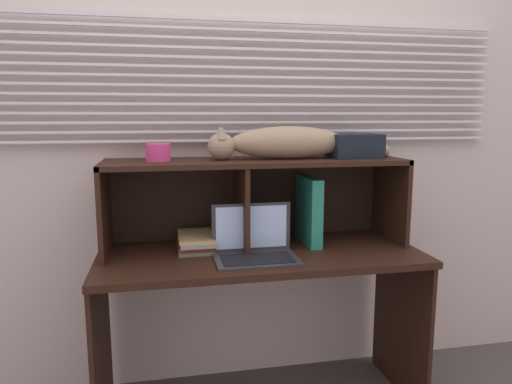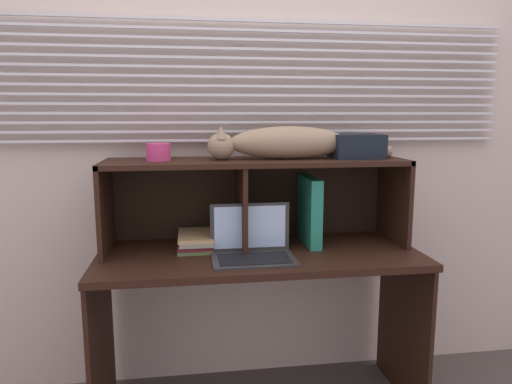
% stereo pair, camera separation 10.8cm
% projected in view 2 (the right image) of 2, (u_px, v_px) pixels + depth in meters
% --- Properties ---
extents(back_panel_with_blinds, '(4.40, 0.08, 2.50)m').
position_uv_depth(back_panel_with_blinds, '(249.00, 129.00, 2.26)').
color(back_panel_with_blinds, beige).
rests_on(back_panel_with_blinds, ground).
extents(desk, '(1.39, 0.58, 0.74)m').
position_uv_depth(desk, '(259.00, 283.00, 2.05)').
color(desk, black).
rests_on(desk, ground).
extents(hutch_shelf_unit, '(1.33, 0.36, 0.39)m').
position_uv_depth(hutch_shelf_unit, '(253.00, 184.00, 2.11)').
color(hutch_shelf_unit, black).
rests_on(hutch_shelf_unit, desk).
extents(cat, '(0.84, 0.15, 0.15)m').
position_uv_depth(cat, '(284.00, 143.00, 2.06)').
color(cat, '#998163').
rests_on(cat, hutch_shelf_unit).
extents(laptop, '(0.34, 0.23, 0.22)m').
position_uv_depth(laptop, '(252.00, 247.00, 1.93)').
color(laptop, '#2E2E2E').
rests_on(laptop, desk).
extents(binder_upright, '(0.05, 0.26, 0.31)m').
position_uv_depth(binder_upright, '(309.00, 211.00, 2.13)').
color(binder_upright, '#228267').
rests_on(binder_upright, desk).
extents(book_stack, '(0.16, 0.26, 0.07)m').
position_uv_depth(book_stack, '(196.00, 241.00, 2.08)').
color(book_stack, '#546F3F').
rests_on(book_stack, desk).
extents(small_basket, '(0.10, 0.10, 0.07)m').
position_uv_depth(small_basket, '(158.00, 152.00, 1.99)').
color(small_basket, '#CA3B75').
rests_on(small_basket, hutch_shelf_unit).
extents(storage_box, '(0.22, 0.18, 0.11)m').
position_uv_depth(storage_box, '(356.00, 146.00, 2.12)').
color(storage_box, black).
rests_on(storage_box, hutch_shelf_unit).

